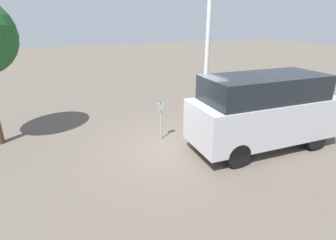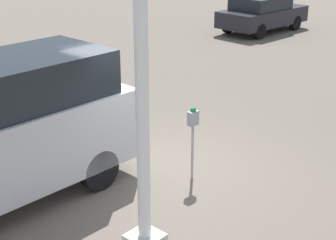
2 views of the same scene
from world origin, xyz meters
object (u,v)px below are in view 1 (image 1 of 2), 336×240
parked_van (264,110)px  fire_hydrant (287,107)px  parking_meter_near (161,111)px  parking_meter_far (290,94)px  lamp_post (206,65)px

parked_van → fire_hydrant: (3.30, 2.06, -0.94)m
parking_meter_near → parked_van: parked_van is taller
parking_meter_near → parked_van: bearing=-29.0°
fire_hydrant → parking_meter_far: bearing=-134.5°
fire_hydrant → lamp_post: bearing=165.2°
parking_meter_far → fire_hydrant: (0.28, 0.28, -0.72)m
parking_meter_near → fire_hydrant: 6.17m
parking_meter_far → lamp_post: (-3.42, 1.25, 1.22)m
parking_meter_far → fire_hydrant: size_ratio=2.00×
lamp_post → parked_van: (0.39, -3.04, -1.00)m
fire_hydrant → parking_meter_near: bearing=-177.9°
parking_meter_far → parked_van: (-3.02, -1.78, 0.22)m
lamp_post → parked_van: lamp_post is taller
parking_meter_near → fire_hydrant: bearing=6.1°
lamp_post → fire_hydrant: size_ratio=8.98×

